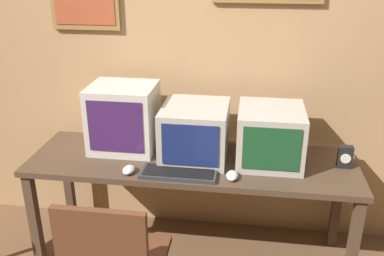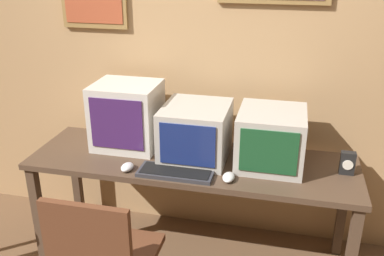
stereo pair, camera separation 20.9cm
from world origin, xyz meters
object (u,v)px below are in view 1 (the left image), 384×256
at_px(keyboard_main, 179,173).
at_px(mouse_far_corner, 129,170).
at_px(monitor_right, 270,135).
at_px(mouse_near_keyboard, 232,175).
at_px(monitor_left, 124,118).
at_px(monitor_center, 195,132).
at_px(desk_clock, 345,157).

xyz_separation_m(keyboard_main, mouse_far_corner, (-0.29, -0.01, 0.01)).
xyz_separation_m(monitor_right, mouse_near_keyboard, (-0.21, -0.26, -0.15)).
relative_size(monitor_left, monitor_center, 0.95).
height_order(monitor_right, mouse_far_corner, monitor_right).
distance_m(monitor_center, desk_clock, 0.90).
relative_size(monitor_left, monitor_right, 0.98).
bearing_deg(monitor_left, desk_clock, -3.45).
bearing_deg(monitor_right, keyboard_main, -152.80).
xyz_separation_m(monitor_center, mouse_far_corner, (-0.35, -0.27, -0.14)).
bearing_deg(monitor_right, monitor_left, 176.83).
distance_m(monitor_right, mouse_near_keyboard, 0.36).
bearing_deg(monitor_right, desk_clock, -4.03).
bearing_deg(monitor_left, mouse_far_corner, -70.59).
distance_m(monitor_left, mouse_far_corner, 0.40).
height_order(monitor_left, mouse_near_keyboard, monitor_left).
relative_size(monitor_right, keyboard_main, 0.98).
height_order(keyboard_main, mouse_near_keyboard, mouse_near_keyboard).
distance_m(keyboard_main, mouse_far_corner, 0.29).
relative_size(mouse_near_keyboard, desk_clock, 0.83).
relative_size(keyboard_main, mouse_far_corner, 4.13).
relative_size(monitor_right, mouse_far_corner, 4.06).
bearing_deg(keyboard_main, desk_clock, 13.70).
relative_size(monitor_center, keyboard_main, 1.01).
bearing_deg(mouse_far_corner, monitor_right, 19.11).
bearing_deg(desk_clock, monitor_center, 178.25).
height_order(monitor_left, monitor_right, monitor_left).
distance_m(monitor_right, mouse_far_corner, 0.86).
relative_size(monitor_center, desk_clock, 3.23).
relative_size(mouse_near_keyboard, mouse_far_corner, 1.08).
distance_m(monitor_right, desk_clock, 0.45).
xyz_separation_m(keyboard_main, mouse_near_keyboard, (0.30, 0.00, 0.01)).
bearing_deg(monitor_right, mouse_near_keyboard, -128.53).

